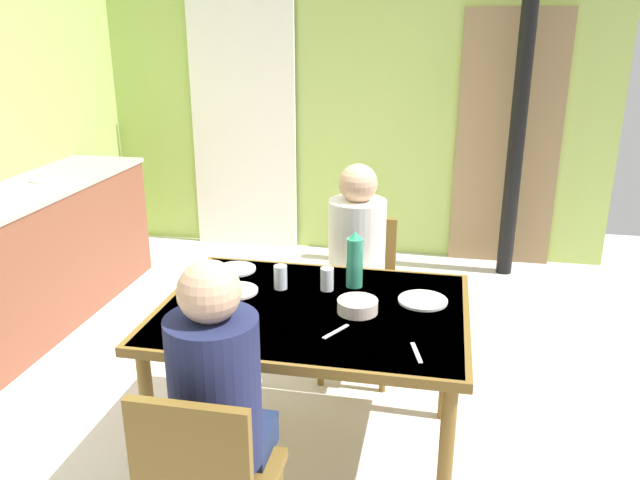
{
  "coord_description": "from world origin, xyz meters",
  "views": [
    {
      "loc": [
        0.85,
        -2.57,
        1.91
      ],
      "look_at": [
        0.34,
        -0.0,
        1.0
      ],
      "focal_mm": 35.88,
      "sensor_mm": 36.0,
      "label": 1
    }
  ],
  "objects_px": {
    "kitchen_counter": "(25,261)",
    "water_bottle_green_near": "(355,261)",
    "dining_table": "(313,323)",
    "chair_far_diner": "(359,287)",
    "person_far_diner": "(356,247)",
    "serving_bowl_center": "(358,306)",
    "person_near_diner": "(216,386)"
  },
  "relations": [
    {
      "from": "kitchen_counter",
      "to": "serving_bowl_center",
      "type": "distance_m",
      "value": 2.48
    },
    {
      "from": "person_near_diner",
      "to": "water_bottle_green_near",
      "type": "xyz_separation_m",
      "value": [
        0.31,
        0.97,
        0.1
      ]
    },
    {
      "from": "person_far_diner",
      "to": "dining_table",
      "type": "bearing_deg",
      "value": 83.24
    },
    {
      "from": "kitchen_counter",
      "to": "water_bottle_green_near",
      "type": "height_order",
      "value": "water_bottle_green_near"
    },
    {
      "from": "dining_table",
      "to": "chair_far_diner",
      "type": "height_order",
      "value": "chair_far_diner"
    },
    {
      "from": "person_near_diner",
      "to": "water_bottle_green_near",
      "type": "relative_size",
      "value": 2.91
    },
    {
      "from": "person_near_diner",
      "to": "person_far_diner",
      "type": "distance_m",
      "value": 1.44
    },
    {
      "from": "kitchen_counter",
      "to": "person_near_diner",
      "type": "height_order",
      "value": "person_near_diner"
    },
    {
      "from": "kitchen_counter",
      "to": "chair_far_diner",
      "type": "distance_m",
      "value": 2.16
    },
    {
      "from": "person_far_diner",
      "to": "serving_bowl_center",
      "type": "bearing_deg",
      "value": 98.48
    },
    {
      "from": "person_far_diner",
      "to": "water_bottle_green_near",
      "type": "relative_size",
      "value": 2.91
    },
    {
      "from": "person_near_diner",
      "to": "person_far_diner",
      "type": "height_order",
      "value": "same"
    },
    {
      "from": "chair_far_diner",
      "to": "water_bottle_green_near",
      "type": "relative_size",
      "value": 3.29
    },
    {
      "from": "dining_table",
      "to": "serving_bowl_center",
      "type": "distance_m",
      "value": 0.22
    },
    {
      "from": "dining_table",
      "to": "chair_far_diner",
      "type": "distance_m",
      "value": 0.87
    },
    {
      "from": "chair_far_diner",
      "to": "serving_bowl_center",
      "type": "relative_size",
      "value": 5.12
    },
    {
      "from": "dining_table",
      "to": "person_far_diner",
      "type": "relative_size",
      "value": 1.69
    },
    {
      "from": "kitchen_counter",
      "to": "serving_bowl_center",
      "type": "height_order",
      "value": "kitchen_counter"
    },
    {
      "from": "chair_far_diner",
      "to": "person_near_diner",
      "type": "height_order",
      "value": "person_near_diner"
    },
    {
      "from": "dining_table",
      "to": "person_far_diner",
      "type": "bearing_deg",
      "value": 83.24
    },
    {
      "from": "serving_bowl_center",
      "to": "water_bottle_green_near",
      "type": "bearing_deg",
      "value": 101.15
    },
    {
      "from": "kitchen_counter",
      "to": "water_bottle_green_near",
      "type": "xyz_separation_m",
      "value": [
        2.21,
        -0.69,
        0.43
      ]
    },
    {
      "from": "person_near_diner",
      "to": "serving_bowl_center",
      "type": "height_order",
      "value": "person_near_diner"
    },
    {
      "from": "dining_table",
      "to": "person_near_diner",
      "type": "bearing_deg",
      "value": -103.71
    },
    {
      "from": "water_bottle_green_near",
      "to": "kitchen_counter",
      "type": "bearing_deg",
      "value": 162.64
    },
    {
      "from": "dining_table",
      "to": "water_bottle_green_near",
      "type": "relative_size",
      "value": 4.93
    },
    {
      "from": "water_bottle_green_near",
      "to": "serving_bowl_center",
      "type": "relative_size",
      "value": 1.55
    },
    {
      "from": "chair_far_diner",
      "to": "person_near_diner",
      "type": "xyz_separation_m",
      "value": [
        -0.26,
        -1.55,
        0.28
      ]
    },
    {
      "from": "person_far_diner",
      "to": "serving_bowl_center",
      "type": "xyz_separation_m",
      "value": [
        0.11,
        -0.72,
        -0.0
      ]
    },
    {
      "from": "water_bottle_green_near",
      "to": "serving_bowl_center",
      "type": "xyz_separation_m",
      "value": [
        0.05,
        -0.27,
        -0.1
      ]
    },
    {
      "from": "person_near_diner",
      "to": "kitchen_counter",
      "type": "bearing_deg",
      "value": 138.93
    },
    {
      "from": "kitchen_counter",
      "to": "person_near_diner",
      "type": "xyz_separation_m",
      "value": [
        1.9,
        -1.66,
        0.33
      ]
    }
  ]
}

